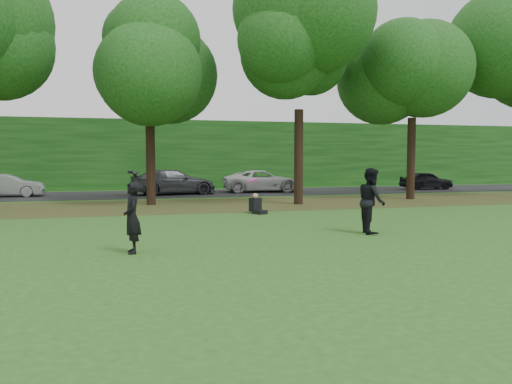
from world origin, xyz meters
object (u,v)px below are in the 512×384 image
player_right (371,201)px  seated_person (256,206)px  player_left (132,218)px  frisbee (252,180)px

player_right → seated_person: bearing=31.3°
seated_person → player_left: bearing=-148.2°
player_left → seated_person: (5.12, 7.38, -0.55)m
player_left → player_right: size_ratio=0.86×
player_left → frisbee: bearing=98.0°
player_right → frisbee: bearing=112.9°
player_left → frisbee: size_ratio=4.59×
frisbee → seated_person: size_ratio=0.45×
player_left → seated_person: 9.00m
player_left → frisbee: frisbee is taller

